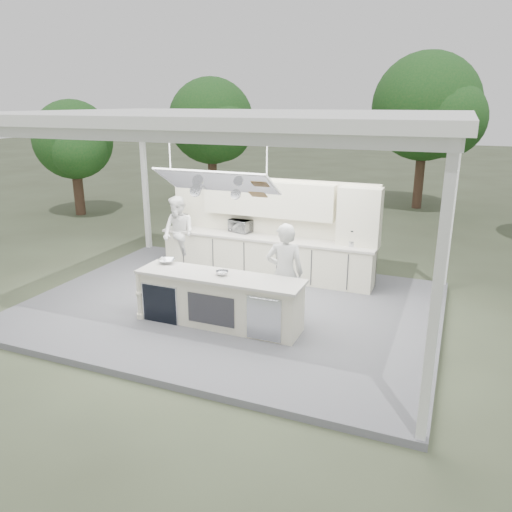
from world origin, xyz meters
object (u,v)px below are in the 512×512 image
at_px(sous_chef, 179,234).
at_px(back_counter, 265,256).
at_px(head_chef, 285,273).
at_px(demo_island, 218,300).

bearing_deg(sous_chef, back_counter, 29.47).
distance_m(back_counter, head_chef, 2.59).
bearing_deg(head_chef, sous_chef, -47.00).
bearing_deg(back_counter, sous_chef, -170.51).
height_order(demo_island, back_counter, same).
relative_size(demo_island, back_counter, 0.61).
height_order(back_counter, sous_chef, sous_chef).
xyz_separation_m(demo_island, back_counter, (-0.18, 2.81, 0.00)).
height_order(demo_island, sous_chef, sous_chef).
distance_m(demo_island, back_counter, 2.82).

